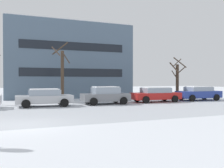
{
  "coord_description": "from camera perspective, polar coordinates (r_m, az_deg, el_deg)",
  "views": [
    {
      "loc": [
        -0.59,
        -12.12,
        2.05
      ],
      "look_at": [
        6.48,
        4.9,
        1.76
      ],
      "focal_mm": 40.62,
      "sensor_mm": 36.0,
      "label": 1
    }
  ],
  "objects": [
    {
      "name": "building_far_right",
      "position": [
        33.72,
        -10.83,
        4.81
      ],
      "size": [
        14.39,
        11.48,
        8.73
      ],
      "color": "slate",
      "rests_on": "ground"
    },
    {
      "name": "parked_car_blue",
      "position": [
        26.98,
        18.9,
        -1.95
      ],
      "size": [
        4.56,
        2.15,
        1.42
      ],
      "color": "#283D93",
      "rests_on": "ground"
    },
    {
      "name": "parked_car_gray",
      "position": [
        21.59,
        -1.52,
        -2.54
      ],
      "size": [
        4.07,
        2.23,
        1.5
      ],
      "color": "slate",
      "rests_on": "ground"
    },
    {
      "name": "parked_car_red",
      "position": [
        23.93,
        9.81,
        -2.32
      ],
      "size": [
        4.65,
        2.16,
        1.39
      ],
      "color": "red",
      "rests_on": "ground"
    },
    {
      "name": "road_surface",
      "position": [
        15.41,
        -20.31,
        -6.8
      ],
      "size": [
        80.0,
        8.28,
        0.0
      ],
      "color": "#B7BCC4",
      "rests_on": "ground"
    },
    {
      "name": "tree_far_mid",
      "position": [
        28.39,
        14.48,
        1.08
      ],
      "size": [
        1.73,
        1.73,
        4.48
      ],
      "color": "#423326",
      "rests_on": "ground"
    },
    {
      "name": "ground_plane",
      "position": [
        12.31,
        -19.72,
        -8.75
      ],
      "size": [
        120.0,
        120.0,
        0.0
      ],
      "primitive_type": "plane",
      "color": "white"
    },
    {
      "name": "tree_far_right",
      "position": [
        23.59,
        -11.16,
        2.27
      ],
      "size": [
        1.63,
        1.75,
        5.67
      ],
      "color": "#423326",
      "rests_on": "ground"
    },
    {
      "name": "parked_car_silver",
      "position": [
        20.41,
        -14.97,
        -2.91
      ],
      "size": [
        4.34,
        2.29,
        1.37
      ],
      "color": "silver",
      "rests_on": "ground"
    }
  ]
}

